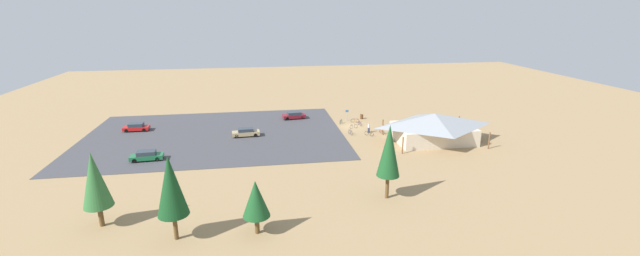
# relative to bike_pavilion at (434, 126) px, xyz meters

# --- Properties ---
(ground) EXTENTS (160.00, 160.00, 0.00)m
(ground) POSITION_rel_bike_pavilion_xyz_m (10.88, -10.25, -2.56)
(ground) COLOR #9E7F56
(ground) RESTS_ON ground
(parking_lot_asphalt) EXTENTS (43.28, 30.93, 0.05)m
(parking_lot_asphalt) POSITION_rel_bike_pavilion_xyz_m (35.33, -8.97, -2.53)
(parking_lot_asphalt) COLOR #424247
(parking_lot_asphalt) RESTS_ON ground
(bike_pavilion) EXTENTS (14.21, 10.00, 4.66)m
(bike_pavilion) POSITION_rel_bike_pavilion_xyz_m (0.00, 0.00, 0.00)
(bike_pavilion) COLOR beige
(bike_pavilion) RESTS_ON ground
(trash_bin) EXTENTS (0.60, 0.60, 0.90)m
(trash_bin) POSITION_rel_bike_pavilion_xyz_m (7.92, -15.19, -2.11)
(trash_bin) COLOR brown
(trash_bin) RESTS_ON ground
(lot_sign) EXTENTS (0.56, 0.08, 2.20)m
(lot_sign) POSITION_rel_bike_pavilion_xyz_m (11.04, -14.39, -1.14)
(lot_sign) COLOR #99999E
(lot_sign) RESTS_ON ground
(pine_far_east) EXTENTS (2.63, 2.63, 5.47)m
(pine_far_east) POSITION_rel_bike_pavilion_xyz_m (28.57, 23.81, 1.05)
(pine_far_east) COLOR brown
(pine_far_east) RESTS_ON ground
(pine_midwest) EXTENTS (2.79, 2.79, 7.80)m
(pine_midwest) POSITION_rel_bike_pavilion_xyz_m (43.88, 19.96, 2.39)
(pine_midwest) COLOR brown
(pine_midwest) RESTS_ON ground
(pine_west) EXTENTS (2.86, 2.86, 8.37)m
(pine_west) POSITION_rel_bike_pavilion_xyz_m (36.11, 23.66, 2.88)
(pine_west) COLOR brown
(pine_west) RESTS_ON ground
(pine_center) EXTENTS (2.60, 2.60, 8.71)m
(pine_center) POSITION_rel_bike_pavilion_xyz_m (13.84, 18.52, 3.13)
(pine_center) COLOR brown
(pine_center) RESTS_ON ground
(bicycle_orange_edge_south) EXTENTS (1.44, 0.99, 0.82)m
(bicycle_orange_edge_south) POSITION_rel_bike_pavilion_xyz_m (9.82, -12.75, -2.18)
(bicycle_orange_edge_south) COLOR black
(bicycle_orange_edge_south) RESTS_ON ground
(bicycle_black_back_row) EXTENTS (1.24, 1.26, 0.90)m
(bicycle_black_back_row) POSITION_rel_bike_pavilion_xyz_m (9.43, -4.40, -2.17)
(bicycle_black_back_row) COLOR black
(bicycle_black_back_row) RESTS_ON ground
(bicycle_purple_by_bin) EXTENTS (0.48, 1.76, 0.81)m
(bicycle_purple_by_bin) POSITION_rel_bike_pavilion_xyz_m (9.45, -10.80, -2.19)
(bicycle_purple_by_bin) COLOR black
(bicycle_purple_by_bin) RESTS_ON ground
(bicycle_teal_near_porch) EXTENTS (0.80, 1.49, 0.75)m
(bicycle_teal_near_porch) POSITION_rel_bike_pavilion_xyz_m (12.60, -12.56, -2.20)
(bicycle_teal_near_porch) COLOR black
(bicycle_teal_near_porch) RESTS_ON ground
(bicycle_white_near_sign) EXTENTS (1.56, 0.71, 0.80)m
(bicycle_white_near_sign) POSITION_rel_bike_pavilion_xyz_m (11.00, -9.10, -2.19)
(bicycle_white_near_sign) COLOR black
(bicycle_white_near_sign) RESTS_ON ground
(bicycle_red_edge_north) EXTENTS (0.51, 1.67, 0.79)m
(bicycle_red_edge_north) POSITION_rel_bike_pavilion_xyz_m (6.95, -5.26, -2.20)
(bicycle_red_edge_north) COLOR black
(bicycle_red_edge_north) RESTS_ON ground
(bicycle_blue_trailside) EXTENTS (0.49, 1.70, 0.89)m
(bicycle_blue_trailside) POSITION_rel_bike_pavilion_xyz_m (12.43, -5.54, -2.16)
(bicycle_blue_trailside) COLOR black
(bicycle_blue_trailside) RESTS_ON ground
(car_green_by_curb) EXTENTS (4.56, 2.07, 1.41)m
(car_green_by_curb) POSITION_rel_bike_pavilion_xyz_m (43.85, 1.79, -1.81)
(car_green_by_curb) COLOR #1E6B3D
(car_green_by_curb) RESTS_ON parking_lot_asphalt
(car_red_near_entry) EXTENTS (4.32, 1.89, 1.40)m
(car_red_near_entry) POSITION_rel_bike_pavilion_xyz_m (49.18, -13.55, -1.82)
(car_red_near_entry) COLOR red
(car_red_near_entry) RESTS_ON parking_lot_asphalt
(car_tan_second_row) EXTENTS (4.65, 1.97, 1.41)m
(car_tan_second_row) POSITION_rel_bike_pavilion_xyz_m (30.09, -7.32, -1.81)
(car_tan_second_row) COLOR tan
(car_tan_second_row) RESTS_ON parking_lot_asphalt
(car_maroon_front_row) EXTENTS (4.60, 2.36, 1.37)m
(car_maroon_front_row) POSITION_rel_bike_pavilion_xyz_m (20.98, -17.23, -1.82)
(car_maroon_front_row) COLOR maroon
(car_maroon_front_row) RESTS_ON parking_lot_asphalt
(visitor_by_pavilion) EXTENTS (0.40, 0.38, 1.70)m
(visitor_by_pavilion) POSITION_rel_bike_pavilion_xyz_m (8.99, -6.26, -1.67)
(visitor_by_pavilion) COLOR #2D3347
(visitor_by_pavilion) RESTS_ON ground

